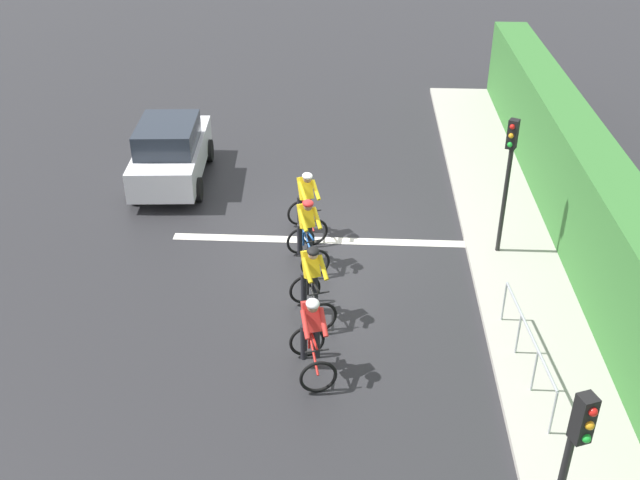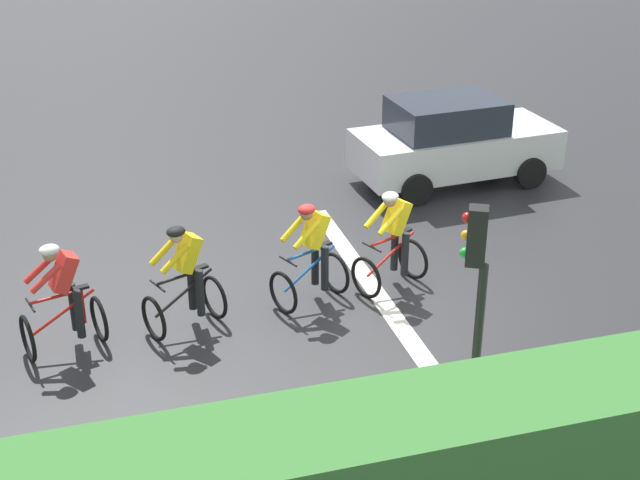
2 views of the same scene
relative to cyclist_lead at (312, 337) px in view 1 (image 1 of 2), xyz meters
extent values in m
plane|color=#28282B|center=(0.15, -4.86, -0.80)|extent=(80.00, 80.00, 0.00)
cube|color=#ADA89E|center=(-4.72, -2.86, -0.74)|extent=(2.80, 25.69, 0.12)
cube|color=gray|center=(-5.62, -2.86, -0.59)|extent=(0.44, 25.69, 0.41)
cube|color=#387533|center=(-5.92, -2.86, 0.47)|extent=(1.10, 25.69, 2.54)
cube|color=silver|center=(0.15, -4.75, -0.79)|extent=(7.00, 0.30, 0.01)
torus|color=black|center=(-0.14, 0.53, -0.46)|extent=(0.67, 0.24, 0.68)
torus|color=black|center=(0.12, -0.45, -0.46)|extent=(0.67, 0.24, 0.68)
cylinder|color=red|center=(-0.01, 0.04, -0.21)|extent=(0.30, 0.97, 0.51)
cylinder|color=red|center=(0.07, -0.26, -0.18)|extent=(0.04, 0.04, 0.55)
cylinder|color=red|center=(-0.02, 0.09, 0.07)|extent=(0.23, 0.70, 0.04)
cube|color=black|center=(0.07, -0.26, 0.11)|extent=(0.15, 0.24, 0.04)
cylinder|color=black|center=(-0.12, 0.43, 0.04)|extent=(0.41, 0.14, 0.03)
cube|color=red|center=(0.02, -0.06, 0.41)|extent=(0.40, 0.47, 0.57)
sphere|color=#9E7051|center=(-0.02, 0.09, 0.72)|extent=(0.20, 0.20, 0.20)
ellipsoid|color=silver|center=(-0.02, 0.09, 0.79)|extent=(0.30, 0.33, 0.14)
cylinder|color=black|center=(-0.07, -0.19, -0.23)|extent=(0.12, 0.12, 0.74)
cylinder|color=black|center=(0.16, -0.13, -0.23)|extent=(0.12, 0.12, 0.74)
cylinder|color=red|center=(-0.21, 0.17, 0.47)|extent=(0.21, 0.48, 0.37)
cylinder|color=red|center=(0.10, 0.26, 0.47)|extent=(0.21, 0.48, 0.37)
torus|color=black|center=(-0.09, -1.21, -0.46)|extent=(0.65, 0.31, 0.68)
torus|color=black|center=(0.28, -2.16, -0.46)|extent=(0.65, 0.31, 0.68)
cylinder|color=black|center=(0.10, -1.68, -0.21)|extent=(0.40, 0.94, 0.51)
cylinder|color=black|center=(0.21, -1.97, -0.18)|extent=(0.04, 0.04, 0.55)
cylinder|color=black|center=(0.08, -1.64, 0.07)|extent=(0.30, 0.68, 0.04)
cube|color=black|center=(0.21, -1.97, 0.11)|extent=(0.17, 0.24, 0.04)
cylinder|color=black|center=(-0.05, -1.30, 0.04)|extent=(0.40, 0.18, 0.03)
cube|color=yellow|center=(0.13, -1.78, 0.41)|extent=(0.43, 0.49, 0.57)
sphere|color=tan|center=(0.08, -1.64, 0.72)|extent=(0.20, 0.20, 0.20)
ellipsoid|color=black|center=(0.08, -1.64, 0.79)|extent=(0.33, 0.35, 0.14)
cylinder|color=black|center=(0.06, -1.92, -0.23)|extent=(0.12, 0.12, 0.74)
cylinder|color=black|center=(0.28, -1.83, -0.23)|extent=(0.12, 0.12, 0.74)
cylinder|color=yellow|center=(-0.12, -1.57, 0.47)|extent=(0.26, 0.48, 0.37)
cylinder|color=yellow|center=(0.18, -1.45, 0.47)|extent=(0.26, 0.48, 0.37)
torus|color=black|center=(0.13, -3.18, -0.46)|extent=(0.65, 0.32, 0.68)
torus|color=black|center=(0.52, -4.13, -0.46)|extent=(0.65, 0.32, 0.68)
cylinder|color=#1E59B2|center=(0.33, -3.65, -0.21)|extent=(0.42, 0.93, 0.51)
cylinder|color=#1E59B2|center=(0.45, -3.94, -0.18)|extent=(0.04, 0.04, 0.55)
cylinder|color=#1E59B2|center=(0.31, -3.61, 0.07)|extent=(0.32, 0.68, 0.04)
cube|color=black|center=(0.45, -3.94, 0.11)|extent=(0.18, 0.24, 0.04)
cylinder|color=black|center=(0.17, -3.28, 0.04)|extent=(0.40, 0.19, 0.03)
cube|color=yellow|center=(0.37, -3.75, 0.41)|extent=(0.43, 0.49, 0.57)
sphere|color=#9E7051|center=(0.31, -3.61, 0.72)|extent=(0.20, 0.20, 0.20)
ellipsoid|color=red|center=(0.31, -3.61, 0.79)|extent=(0.33, 0.35, 0.14)
cylinder|color=black|center=(0.30, -3.89, -0.23)|extent=(0.12, 0.12, 0.74)
cylinder|color=black|center=(0.52, -3.80, -0.23)|extent=(0.12, 0.12, 0.74)
cylinder|color=yellow|center=(0.11, -3.55, 0.47)|extent=(0.27, 0.48, 0.37)
cylinder|color=yellow|center=(0.41, -3.42, 0.47)|extent=(0.27, 0.48, 0.37)
torus|color=black|center=(0.24, -4.54, -0.46)|extent=(0.65, 0.32, 0.68)
torus|color=black|center=(0.64, -5.48, -0.46)|extent=(0.65, 0.32, 0.68)
cylinder|color=red|center=(0.44, -5.01, -0.21)|extent=(0.43, 0.93, 0.51)
cylinder|color=red|center=(0.56, -5.30, -0.18)|extent=(0.04, 0.04, 0.55)
cylinder|color=red|center=(0.42, -4.97, 0.07)|extent=(0.32, 0.67, 0.04)
cube|color=black|center=(0.56, -5.30, 0.11)|extent=(0.18, 0.24, 0.04)
cylinder|color=black|center=(0.28, -4.64, 0.04)|extent=(0.40, 0.19, 0.03)
cube|color=yellow|center=(0.48, -5.11, 0.41)|extent=(0.44, 0.49, 0.57)
sphere|color=#9E7051|center=(0.42, -4.97, 0.72)|extent=(0.20, 0.20, 0.20)
ellipsoid|color=silver|center=(0.42, -4.97, 0.79)|extent=(0.33, 0.35, 0.14)
cylinder|color=black|center=(0.41, -5.25, -0.23)|extent=(0.12, 0.12, 0.74)
cylinder|color=black|center=(0.63, -5.15, -0.23)|extent=(0.12, 0.12, 0.74)
cylinder|color=yellow|center=(0.22, -4.91, 0.47)|extent=(0.27, 0.47, 0.37)
cylinder|color=yellow|center=(0.51, -4.78, 0.47)|extent=(0.27, 0.47, 0.37)
cube|color=silver|center=(4.35, -7.86, -0.10)|extent=(1.98, 4.21, 0.80)
cube|color=#262D38|center=(4.33, -7.61, 0.63)|extent=(1.64, 2.23, 0.66)
cylinder|color=black|center=(5.27, -9.07, -0.48)|extent=(0.26, 0.65, 0.64)
cylinder|color=black|center=(3.60, -9.18, -0.48)|extent=(0.26, 0.65, 0.64)
cylinder|color=black|center=(5.09, -6.53, -0.48)|extent=(0.26, 0.65, 0.64)
cylinder|color=black|center=(3.43, -6.65, -0.48)|extent=(0.26, 0.65, 0.64)
cube|color=#EAEACC|center=(4.99, -9.83, 0.00)|extent=(0.28, 0.10, 0.16)
cube|color=#EAEACC|center=(3.98, -9.90, 0.00)|extent=(0.28, 0.10, 0.16)
cylinder|color=black|center=(-4.01, -4.33, 0.55)|extent=(0.10, 0.10, 2.70)
cube|color=black|center=(-3.97, -4.24, 2.22)|extent=(0.27, 0.27, 0.64)
sphere|color=red|center=(-3.92, -4.14, 2.42)|extent=(0.11, 0.11, 0.11)
sphere|color=orange|center=(-3.92, -4.14, 2.22)|extent=(0.11, 0.11, 0.11)
sphere|color=green|center=(-3.92, -4.14, 2.02)|extent=(0.11, 0.11, 0.11)
cube|color=black|center=(-3.32, 4.14, 2.22)|extent=(0.26, 0.26, 0.64)
sphere|color=red|center=(-3.36, 4.24, 2.42)|extent=(0.11, 0.11, 0.11)
sphere|color=orange|center=(-3.36, 4.24, 2.22)|extent=(0.11, 0.11, 0.11)
sphere|color=green|center=(-3.36, 4.24, 2.02)|extent=(0.11, 0.11, 0.11)
cylinder|color=#999EA3|center=(-3.82, -0.09, 0.20)|extent=(0.33, 3.08, 0.05)
cylinder|color=#999EA3|center=(-3.68, -1.63, -0.30)|extent=(0.04, 0.04, 1.00)
cylinder|color=#999EA3|center=(-3.78, -0.61, -0.30)|extent=(0.04, 0.04, 1.00)
cylinder|color=#999EA3|center=(-3.87, 0.42, -0.30)|extent=(0.04, 0.04, 1.00)
cylinder|color=#999EA3|center=(-3.96, 1.45, -0.30)|extent=(0.04, 0.04, 1.00)
camera|label=1|loc=(-0.70, 10.35, 8.11)|focal=41.21mm
camera|label=2|loc=(-11.56, -0.35, 6.21)|focal=50.99mm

